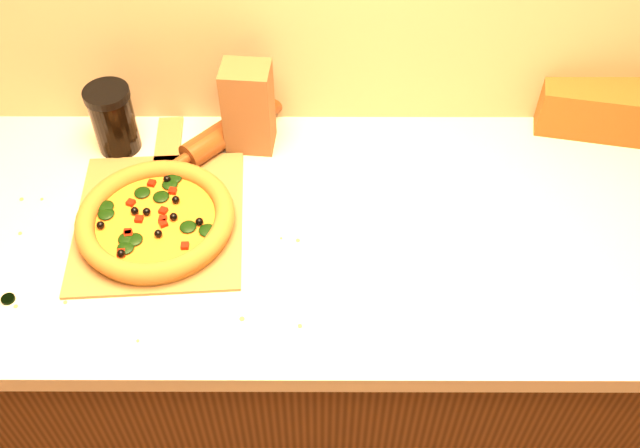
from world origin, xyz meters
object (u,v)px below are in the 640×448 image
Objects in this scene: pizza at (156,220)px; rolling_pin at (238,125)px; pizza_peel at (160,214)px; dark_jar at (113,119)px.

pizza is 0.31m from rolling_pin.
rolling_pin is at bearing 56.67° from pizza_peel.
dark_jar is (-0.12, 0.20, 0.07)m from pizza_peel.
pizza_peel is 0.04m from pizza.
pizza is 0.95× the size of rolling_pin.
dark_jar is at bearing 116.29° from pizza.
dark_jar is (-0.25, -0.04, 0.05)m from rolling_pin.
dark_jar is (-0.12, 0.24, 0.05)m from pizza.
rolling_pin is (0.14, 0.24, 0.02)m from pizza_peel.
rolling_pin reaches higher than pizza.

